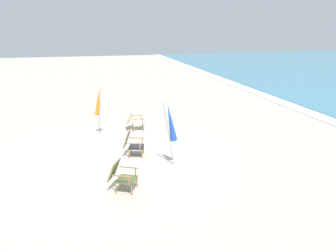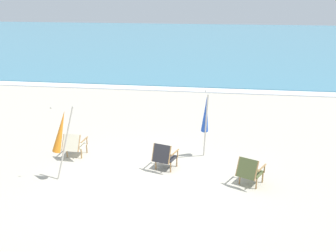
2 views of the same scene
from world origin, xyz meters
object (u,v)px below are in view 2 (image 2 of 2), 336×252
Objects in this scene: beach_chair_front_left at (164,156)px; beach_chair_back_right at (74,144)px; beach_chair_mid_center at (250,171)px; umbrella_furled_blue at (206,115)px; umbrella_furled_orange at (61,132)px.

beach_chair_back_right is at bearing 170.35° from beach_chair_front_left.
beach_chair_mid_center is 0.42× the size of umbrella_furled_blue.
umbrella_furled_blue is (3.94, 0.58, 0.95)m from beach_chair_back_right.
umbrella_furled_orange is at bearing -160.19° from beach_chair_front_left.
umbrella_furled_blue is (-1.26, 1.69, 0.94)m from beach_chair_mid_center.
beach_chair_mid_center is 1.07× the size of beach_chair_front_left.
beach_chair_back_right is 0.38× the size of umbrella_furled_orange.
umbrella_furled_blue reaches higher than beach_chair_back_right.
beach_chair_front_left reaches higher than beach_chair_mid_center.
umbrella_furled_orange reaches higher than beach_chair_back_right.
umbrella_furled_orange is at bearing -176.38° from beach_chair_mid_center.
beach_chair_front_left is 0.39× the size of umbrella_furled_blue.
umbrella_furled_blue is (1.09, 1.07, 0.94)m from beach_chair_front_left.
beach_chair_front_left is (-2.35, 0.62, 0.00)m from beach_chair_mid_center.
umbrella_furled_orange is at bearing -79.76° from beach_chair_back_right.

